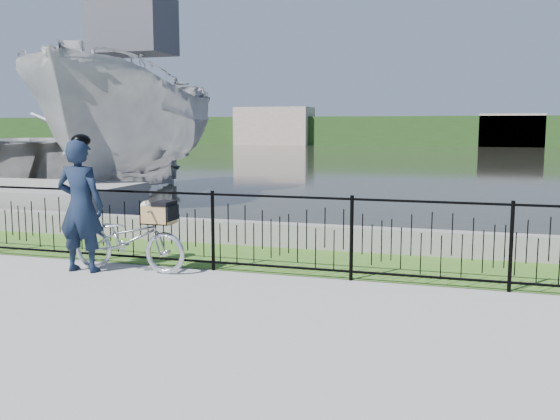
% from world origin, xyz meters
% --- Properties ---
extents(ground, '(120.00, 120.00, 0.00)m').
position_xyz_m(ground, '(0.00, 0.00, 0.00)').
color(ground, gray).
rests_on(ground, ground).
extents(grass_strip, '(60.00, 2.00, 0.01)m').
position_xyz_m(grass_strip, '(0.00, 2.60, 0.00)').
color(grass_strip, '#3F6B21').
rests_on(grass_strip, ground).
extents(water, '(120.00, 120.00, 0.00)m').
position_xyz_m(water, '(0.00, 33.00, 0.00)').
color(water, black).
rests_on(water, ground).
extents(quay_wall, '(60.00, 0.30, 0.40)m').
position_xyz_m(quay_wall, '(0.00, 3.60, 0.20)').
color(quay_wall, gray).
rests_on(quay_wall, ground).
extents(fence, '(14.00, 0.06, 1.15)m').
position_xyz_m(fence, '(0.00, 1.60, 0.58)').
color(fence, black).
rests_on(fence, ground).
extents(far_treeline, '(120.00, 6.00, 3.00)m').
position_xyz_m(far_treeline, '(0.00, 60.00, 1.50)').
color(far_treeline, '#25461A').
rests_on(far_treeline, ground).
extents(far_building_left, '(8.00, 4.00, 4.00)m').
position_xyz_m(far_building_left, '(-18.00, 58.00, 2.00)').
color(far_building_left, '#A79586').
rests_on(far_building_left, ground).
extents(far_building_right, '(6.00, 3.00, 3.20)m').
position_xyz_m(far_building_right, '(6.00, 58.50, 1.60)').
color(far_building_right, '#A79586').
rests_on(far_building_right, ground).
extents(bicycle_rig, '(1.75, 0.61, 1.05)m').
position_xyz_m(bicycle_rig, '(-2.12, 1.21, 0.47)').
color(bicycle_rig, '#B7BCC4').
rests_on(bicycle_rig, ground).
extents(cyclist, '(0.71, 0.49, 1.95)m').
position_xyz_m(cyclist, '(-2.76, 1.00, 0.96)').
color(cyclist, black).
rests_on(cyclist, ground).
extents(boat_near, '(5.59, 10.60, 5.69)m').
position_xyz_m(boat_near, '(-7.00, 9.88, 2.05)').
color(boat_near, '#B2B2B2').
rests_on(boat_near, water).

